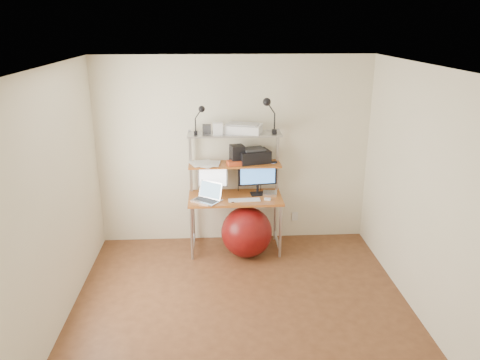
{
  "coord_description": "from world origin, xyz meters",
  "views": [
    {
      "loc": [
        -0.27,
        -4.18,
        2.88
      ],
      "look_at": [
        0.04,
        1.15,
        1.07
      ],
      "focal_mm": 35.0,
      "sensor_mm": 36.0,
      "label": 1
    }
  ],
  "objects_px": {
    "monitor_black": "(258,175)",
    "exercise_ball": "(247,232)",
    "monitor_silver": "(213,178)",
    "laptop": "(208,196)",
    "printer": "(254,156)"
  },
  "relations": [
    {
      "from": "laptop",
      "to": "exercise_ball",
      "type": "distance_m",
      "value": 0.67
    },
    {
      "from": "exercise_ball",
      "to": "monitor_silver",
      "type": "bearing_deg",
      "value": 145.18
    },
    {
      "from": "monitor_silver",
      "to": "monitor_black",
      "type": "bearing_deg",
      "value": 4.95
    },
    {
      "from": "laptop",
      "to": "monitor_silver",
      "type": "bearing_deg",
      "value": 110.34
    },
    {
      "from": "monitor_silver",
      "to": "exercise_ball",
      "type": "bearing_deg",
      "value": -29.1
    },
    {
      "from": "monitor_black",
      "to": "exercise_ball",
      "type": "height_order",
      "value": "monitor_black"
    },
    {
      "from": "monitor_silver",
      "to": "monitor_black",
      "type": "height_order",
      "value": "monitor_black"
    },
    {
      "from": "monitor_silver",
      "to": "laptop",
      "type": "xyz_separation_m",
      "value": [
        -0.06,
        -0.2,
        -0.18
      ]
    },
    {
      "from": "monitor_silver",
      "to": "exercise_ball",
      "type": "height_order",
      "value": "monitor_silver"
    },
    {
      "from": "monitor_silver",
      "to": "laptop",
      "type": "height_order",
      "value": "monitor_silver"
    },
    {
      "from": "monitor_black",
      "to": "exercise_ball",
      "type": "relative_size",
      "value": 0.78
    },
    {
      "from": "monitor_black",
      "to": "exercise_ball",
      "type": "bearing_deg",
      "value": -126.7
    },
    {
      "from": "laptop",
      "to": "printer",
      "type": "xyz_separation_m",
      "value": [
        0.59,
        0.27,
        0.45
      ]
    },
    {
      "from": "monitor_silver",
      "to": "printer",
      "type": "xyz_separation_m",
      "value": [
        0.53,
        0.07,
        0.27
      ]
    },
    {
      "from": "monitor_black",
      "to": "exercise_ball",
      "type": "distance_m",
      "value": 0.74
    }
  ]
}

